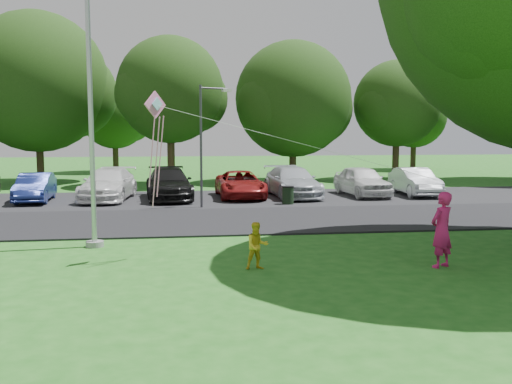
{
  "coord_description": "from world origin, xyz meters",
  "views": [
    {
      "loc": [
        -1.1,
        -11.29,
        3.29
      ],
      "look_at": [
        0.96,
        4.0,
        1.6
      ],
      "focal_mm": 40.0,
      "sensor_mm": 36.0,
      "label": 1
    }
  ],
  "objects": [
    {
      "name": "ground",
      "position": [
        0.0,
        0.0,
        0.0
      ],
      "size": [
        120.0,
        120.0,
        0.0
      ],
      "primitive_type": "plane",
      "color": "#1D5F19",
      "rests_on": "ground"
    },
    {
      "name": "park_road",
      "position": [
        0.0,
        9.0,
        0.03
      ],
      "size": [
        60.0,
        6.0,
        0.06
      ],
      "primitive_type": "cube",
      "color": "black",
      "rests_on": "ground"
    },
    {
      "name": "parking_strip",
      "position": [
        0.0,
        15.5,
        0.03
      ],
      "size": [
        42.0,
        7.0,
        0.06
      ],
      "primitive_type": "cube",
      "color": "black",
      "rests_on": "ground"
    },
    {
      "name": "flagpole",
      "position": [
        -3.5,
        5.0,
        4.17
      ],
      "size": [
        0.5,
        0.5,
        10.0
      ],
      "color": "#B7BABF",
      "rests_on": "ground"
    },
    {
      "name": "street_lamp",
      "position": [
        -0.01,
        12.5,
        3.08
      ],
      "size": [
        1.37,
        0.65,
        5.12
      ],
      "rotation": [
        0.0,
        0.0,
        0.38
      ],
      "color": "#3F3F44",
      "rests_on": "ground"
    },
    {
      "name": "trash_can",
      "position": [
        3.58,
        13.0,
        0.42
      ],
      "size": [
        0.53,
        0.53,
        0.84
      ],
      "rotation": [
        0.0,
        0.0,
        -0.41
      ],
      "color": "black",
      "rests_on": "ground"
    },
    {
      "name": "tree_row",
      "position": [
        1.59,
        24.23,
        5.71
      ],
      "size": [
        64.35,
        11.94,
        10.88
      ],
      "color": "#332316",
      "rests_on": "ground"
    },
    {
      "name": "horizon_trees",
      "position": [
        4.06,
        33.88,
        4.3
      ],
      "size": [
        77.46,
        7.2,
        7.02
      ],
      "color": "#332316",
      "rests_on": "ground"
    },
    {
      "name": "parked_cars",
      "position": [
        0.21,
        15.57,
        0.76
      ],
      "size": [
        22.51,
        5.29,
        1.46
      ],
      "color": "black",
      "rests_on": "ground"
    },
    {
      "name": "woman",
      "position": [
        5.09,
        1.41,
        0.91
      ],
      "size": [
        0.79,
        0.71,
        1.83
      ],
      "primitive_type": "imported",
      "rotation": [
        0.0,
        0.0,
        3.65
      ],
      "color": "#C41A62",
      "rests_on": "ground"
    },
    {
      "name": "child_yellow",
      "position": [
        0.69,
        1.8,
        0.56
      ],
      "size": [
        0.6,
        0.49,
        1.13
      ],
      "primitive_type": "imported",
      "rotation": [
        0.0,
        0.0,
        0.13
      ],
      "color": "gold",
      "rests_on": "ground"
    },
    {
      "name": "kite",
      "position": [
        -1.53,
        3.09,
        3.47
      ],
      "size": [
        7.02,
        2.01,
        2.93
      ],
      "rotation": [
        0.0,
        0.0,
        0.77
      ],
      "color": "pink",
      "rests_on": "ground"
    }
  ]
}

